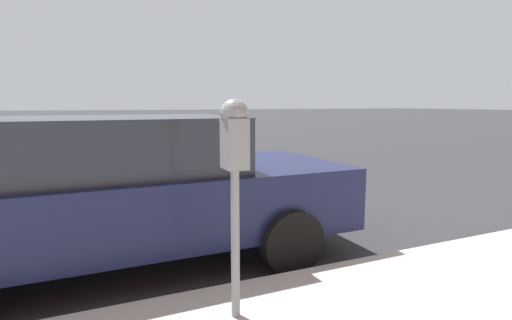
% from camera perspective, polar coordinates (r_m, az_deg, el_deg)
% --- Properties ---
extents(ground_plane, '(220.00, 220.00, 0.00)m').
position_cam_1_polar(ground_plane, '(5.44, -21.49, -10.24)').
color(ground_plane, '#2B2B2D').
extents(parking_meter, '(0.21, 0.19, 1.53)m').
position_cam_1_polar(parking_meter, '(2.67, -3.08, 1.02)').
color(parking_meter, gray).
rests_on(parking_meter, sidewalk).
extents(car_navy, '(2.14, 4.75, 1.53)m').
position_cam_1_polar(car_navy, '(4.31, -19.43, -3.81)').
color(car_navy, '#14193D').
rests_on(car_navy, ground_plane).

